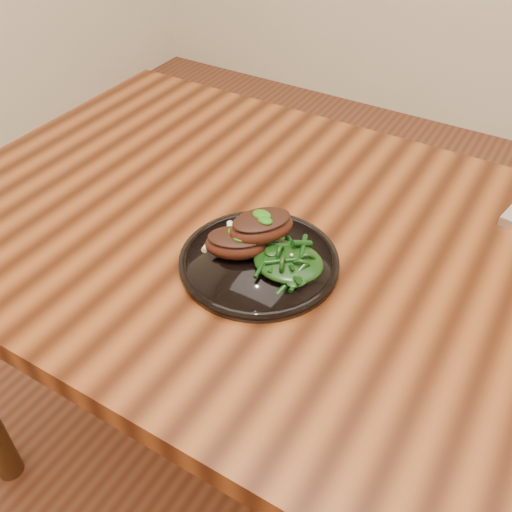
{
  "coord_description": "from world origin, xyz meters",
  "views": [
    {
      "loc": [
        0.16,
        -0.65,
        1.33
      ],
      "look_at": [
        -0.17,
        -0.1,
        0.78
      ],
      "focal_mm": 40.0,
      "sensor_mm": 36.0,
      "label": 1
    }
  ],
  "objects": [
    {
      "name": "lamb_chop_back",
      "position": [
        -0.19,
        -0.06,
        0.8
      ],
      "size": [
        0.11,
        0.12,
        0.05
      ],
      "color": "#3E160C",
      "rests_on": "plate"
    },
    {
      "name": "greens_heap",
      "position": [
        -0.13,
        -0.08,
        0.78
      ],
      "size": [
        0.11,
        0.1,
        0.04
      ],
      "color": "black",
      "rests_on": "plate"
    },
    {
      "name": "desk",
      "position": [
        0.0,
        0.0,
        0.67
      ],
      "size": [
        1.6,
        0.8,
        0.75
      ],
      "color": "black",
      "rests_on": "ground"
    },
    {
      "name": "herb_smear",
      "position": [
        -0.21,
        -0.04,
        0.77
      ],
      "size": [
        0.09,
        0.06,
        0.01
      ],
      "primitive_type": "ellipsoid",
      "color": "#124807",
      "rests_on": "plate"
    },
    {
      "name": "lamb_chop_front",
      "position": [
        -0.21,
        -0.1,
        0.79
      ],
      "size": [
        0.11,
        0.1,
        0.04
      ],
      "color": "#3E160C",
      "rests_on": "plate"
    },
    {
      "name": "plate",
      "position": [
        -0.18,
        -0.09,
        0.76
      ],
      "size": [
        0.24,
        0.24,
        0.01
      ],
      "color": "black",
      "rests_on": "desk"
    }
  ]
}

